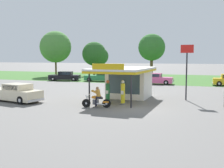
% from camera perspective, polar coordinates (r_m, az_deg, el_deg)
% --- Properties ---
extents(ground_plane, '(300.00, 300.00, 0.00)m').
position_cam_1_polar(ground_plane, '(20.55, 4.21, -4.99)').
color(ground_plane, slate).
extents(grass_verge_strip, '(120.00, 24.00, 0.01)m').
position_cam_1_polar(grass_verge_strip, '(49.87, 13.84, 1.05)').
color(grass_verge_strip, '#3D6B2D').
rests_on(grass_verge_strip, ground).
extents(service_station_kiosk, '(4.31, 7.55, 3.28)m').
position_cam_1_polar(service_station_kiosk, '(25.44, 3.28, 0.85)').
color(service_station_kiosk, silver).
rests_on(service_station_kiosk, ground).
extents(gas_pump_nearside, '(0.44, 0.44, 1.90)m').
position_cam_1_polar(gas_pump_nearside, '(22.49, -0.88, -1.83)').
color(gas_pump_nearside, slate).
rests_on(gas_pump_nearside, ground).
extents(gas_pump_offside, '(0.44, 0.44, 1.94)m').
position_cam_1_polar(gas_pump_offside, '(22.06, 2.26, -1.93)').
color(gas_pump_offside, slate).
rests_on(gas_pump_offside, ground).
extents(motorcycle_with_rider, '(2.13, 0.80, 1.58)m').
position_cam_1_polar(motorcycle_with_rider, '(20.64, -3.16, -3.10)').
color(motorcycle_with_rider, black).
rests_on(motorcycle_with_rider, ground).
extents(featured_classic_sedan, '(5.70, 2.78, 1.53)m').
position_cam_1_polar(featured_classic_sedan, '(25.02, -19.50, -1.78)').
color(featured_classic_sedan, beige).
rests_on(featured_classic_sedan, ground).
extents(parked_car_back_row_centre_right, '(5.54, 2.87, 1.52)m').
position_cam_1_polar(parked_car_back_row_centre_right, '(43.60, -2.14, 1.50)').
color(parked_car_back_row_centre_right, '#2D844C').
rests_on(parked_car_back_row_centre_right, ground).
extents(parked_car_back_row_far_right, '(5.38, 2.97, 1.49)m').
position_cam_1_polar(parked_car_back_row_far_right, '(45.32, -9.73, 1.56)').
color(parked_car_back_row_far_right, black).
rests_on(parked_car_back_row_far_right, ground).
extents(parked_car_second_row_spare, '(5.11, 1.94, 1.53)m').
position_cam_1_polar(parked_car_second_row_spare, '(39.38, 8.85, 1.02)').
color(parked_car_second_row_spare, '#E55993').
rests_on(parked_car_second_row_spare, ground).
extents(bystander_standing_back_lot, '(0.38, 0.38, 1.74)m').
position_cam_1_polar(bystander_standing_back_lot, '(33.73, 0.41, 0.74)').
color(bystander_standing_back_lot, brown).
rests_on(bystander_standing_back_lot, ground).
extents(tree_oak_far_right, '(5.24, 5.14, 6.98)m').
position_cam_1_polar(tree_oak_far_right, '(57.80, -3.37, 6.10)').
color(tree_oak_far_right, brown).
rests_on(tree_oak_far_right, ground).
extents(tree_oak_right, '(4.98, 4.98, 8.11)m').
position_cam_1_polar(tree_oak_right, '(52.07, 8.21, 7.49)').
color(tree_oak_right, brown).
rests_on(tree_oak_right, ground).
extents(tree_oak_centre, '(6.31, 6.31, 9.02)m').
position_cam_1_polar(tree_oak_centre, '(57.26, -11.54, 7.41)').
color(tree_oak_centre, brown).
rests_on(tree_oak_centre, ground).
extents(roadside_pole_sign, '(1.10, 0.12, 4.83)m').
position_cam_1_polar(roadside_pole_sign, '(24.90, 15.20, 4.29)').
color(roadside_pole_sign, black).
rests_on(roadside_pole_sign, ground).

